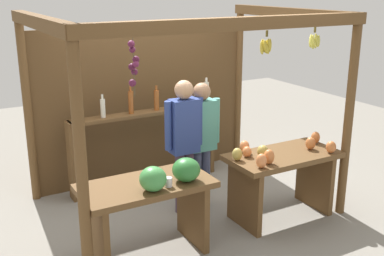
{
  "coord_description": "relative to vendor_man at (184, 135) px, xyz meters",
  "views": [
    {
      "loc": [
        -2.5,
        -4.65,
        2.58
      ],
      "look_at": [
        0.0,
        -0.21,
        1.03
      ],
      "focal_mm": 44.67,
      "sensor_mm": 36.0,
      "label": 1
    }
  ],
  "objects": [
    {
      "name": "bottle_shelf_unit",
      "position": [
        -0.05,
        0.94,
        -0.14
      ],
      "size": [
        2.02,
        0.22,
        1.36
      ],
      "color": "brown",
      "rests_on": "ground"
    },
    {
      "name": "market_stall",
      "position": [
        0.06,
        0.62,
        0.42
      ],
      "size": [
        3.15,
        2.25,
        2.29
      ],
      "color": "brown",
      "rests_on": "ground"
    },
    {
      "name": "fruit_counter_left",
      "position": [
        -0.73,
        -0.7,
        -0.31
      ],
      "size": [
        1.27,
        0.68,
        1.0
      ],
      "color": "brown",
      "rests_on": "ground"
    },
    {
      "name": "vendor_man",
      "position": [
        0.0,
        0.0,
        0.0
      ],
      "size": [
        0.48,
        0.21,
        1.57
      ],
      "rotation": [
        0.0,
        0.0,
        -0.1
      ],
      "color": "#4A374B",
      "rests_on": "ground"
    },
    {
      "name": "fruit_counter_right",
      "position": [
        0.88,
        -0.66,
        -0.35
      ],
      "size": [
        1.28,
        0.64,
        0.93
      ],
      "color": "brown",
      "rests_on": "ground"
    },
    {
      "name": "ground_plane",
      "position": [
        0.06,
        0.14,
        -0.94
      ],
      "size": [
        12.0,
        12.0,
        0.0
      ],
      "primitive_type": "plane",
      "color": "gray",
      "rests_on": "ground"
    },
    {
      "name": "vendor_woman",
      "position": [
        0.26,
        0.06,
        -0.04
      ],
      "size": [
        0.48,
        0.2,
        1.5
      ],
      "rotation": [
        0.0,
        0.0,
        0.06
      ],
      "color": "#3F4769",
      "rests_on": "ground"
    }
  ]
}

